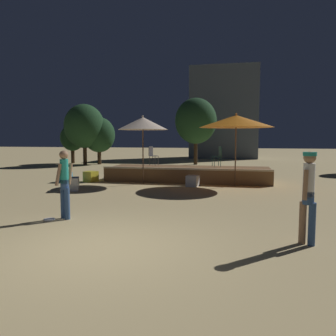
# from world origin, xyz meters

# --- Properties ---
(ground_plane) EXTENTS (120.00, 120.00, 0.00)m
(ground_plane) POSITION_xyz_m (0.00, 0.00, 0.00)
(ground_plane) COLOR tan
(wooden_deck) EXTENTS (7.43, 2.44, 0.69)m
(wooden_deck) POSITION_xyz_m (0.19, 9.69, 0.31)
(wooden_deck) COLOR brown
(wooden_deck) RESTS_ON ground
(patio_umbrella_0) EXTENTS (3.00, 3.00, 2.99)m
(patio_umbrella_0) POSITION_xyz_m (2.35, 8.30, 2.66)
(patio_umbrella_0) COLOR brown
(patio_umbrella_0) RESTS_ON ground
(patio_umbrella_1) EXTENTS (2.15, 2.15, 2.95)m
(patio_umbrella_1) POSITION_xyz_m (-1.56, 8.18, 2.60)
(patio_umbrella_1) COLOR brown
(patio_umbrella_1) RESTS_ON ground
(cube_seat_0) EXTENTS (0.46, 0.46, 0.43)m
(cube_seat_0) POSITION_xyz_m (-5.14, 8.00, 0.22)
(cube_seat_0) COLOR #2D9EDB
(cube_seat_0) RESTS_ON ground
(cube_seat_1) EXTENTS (0.53, 0.53, 0.45)m
(cube_seat_1) POSITION_xyz_m (0.64, 7.84, 0.23)
(cube_seat_1) COLOR white
(cube_seat_1) RESTS_ON ground
(cube_seat_2) EXTENTS (0.76, 0.76, 0.49)m
(cube_seat_2) POSITION_xyz_m (-3.74, 5.86, 0.25)
(cube_seat_2) COLOR white
(cube_seat_2) RESTS_ON ground
(cube_seat_3) EXTENTS (0.64, 0.64, 0.47)m
(cube_seat_3) POSITION_xyz_m (-4.10, 8.36, 0.24)
(cube_seat_3) COLOR yellow
(cube_seat_3) RESTS_ON ground
(person_0) EXTENTS (0.31, 0.46, 1.74)m
(person_0) POSITION_xyz_m (3.72, 0.96, 0.98)
(person_0) COLOR #2D4C7F
(person_0) RESTS_ON ground
(person_1) EXTENTS (0.30, 0.48, 1.68)m
(person_1) POSITION_xyz_m (-1.69, 1.81, 0.91)
(person_1) COLOR #2D4C7F
(person_1) RESTS_ON ground
(bistro_chair_0) EXTENTS (0.45, 0.44, 0.90)m
(bistro_chair_0) POSITION_xyz_m (1.58, 9.70, 1.24)
(bistro_chair_0) COLOR #1E4C47
(bistro_chair_0) RESTS_ON wooden_deck
(bistro_chair_1) EXTENTS (0.43, 0.42, 0.90)m
(bistro_chair_1) POSITION_xyz_m (-1.51, 9.56, 1.24)
(bistro_chair_1) COLOR #47474C
(bistro_chair_1) RESTS_ON wooden_deck
(frisbee_disc) EXTENTS (0.27, 0.27, 0.03)m
(frisbee_disc) POSITION_xyz_m (-2.00, 1.60, 0.02)
(frisbee_disc) COLOR white
(frisbee_disc) RESTS_ON ground
(background_tree_0) EXTENTS (1.86, 1.86, 3.03)m
(background_tree_0) POSITION_xyz_m (-10.26, 18.23, 1.99)
(background_tree_0) COLOR #3D2B1C
(background_tree_0) RESTS_ON ground
(background_tree_1) EXTENTS (2.41, 2.41, 3.55)m
(background_tree_1) POSITION_xyz_m (-7.82, 17.77, 2.22)
(background_tree_1) COLOR #3D2B1C
(background_tree_1) RESTS_ON ground
(background_tree_2) EXTENTS (3.08, 3.08, 4.95)m
(background_tree_2) POSITION_xyz_m (-0.64, 19.02, 3.24)
(background_tree_2) COLOR #3D2B1C
(background_tree_2) RESTS_ON ground
(background_tree_4) EXTENTS (2.94, 2.94, 4.47)m
(background_tree_4) POSITION_xyz_m (-8.67, 17.10, 2.85)
(background_tree_4) COLOR #3D2B1C
(background_tree_4) RESTS_ON ground
(distant_building) EXTENTS (6.52, 3.72, 8.87)m
(distant_building) POSITION_xyz_m (1.06, 27.88, 4.43)
(distant_building) COLOR #4C5666
(distant_building) RESTS_ON ground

